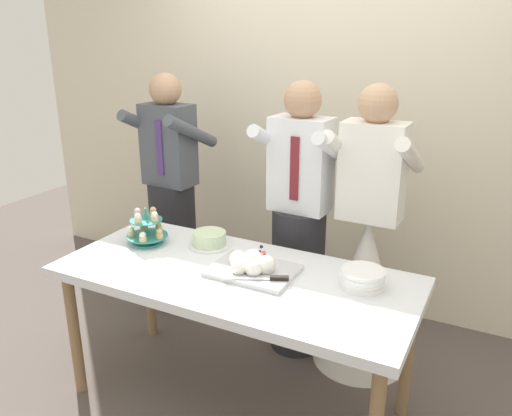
{
  "coord_description": "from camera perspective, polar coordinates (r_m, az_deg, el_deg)",
  "views": [
    {
      "loc": [
        1.15,
        -2.0,
        1.92
      ],
      "look_at": [
        0.04,
        0.15,
        1.07
      ],
      "focal_mm": 36.07,
      "sensor_mm": 36.0,
      "label": 1
    }
  ],
  "objects": [
    {
      "name": "main_cake_tray",
      "position": [
        2.55,
        -0.36,
        -6.44
      ],
      "size": [
        0.42,
        0.33,
        0.13
      ],
      "color": "silver",
      "rests_on": "dessert_table"
    },
    {
      "name": "dessert_table",
      "position": [
        2.61,
        -2.36,
        -8.61
      ],
      "size": [
        1.8,
        0.8,
        0.78
      ],
      "color": "silver",
      "rests_on": "ground_plane"
    },
    {
      "name": "round_cake",
      "position": [
        2.87,
        -5.19,
        -3.49
      ],
      "size": [
        0.24,
        0.24,
        0.08
      ],
      "color": "white",
      "rests_on": "dessert_table"
    },
    {
      "name": "person_bride",
      "position": [
        3.06,
        11.99,
        -7.08
      ],
      "size": [
        0.56,
        0.56,
        1.66
      ],
      "color": "white",
      "rests_on": "ground_plane"
    },
    {
      "name": "person_guest",
      "position": [
        3.61,
        -9.29,
        0.03
      ],
      "size": [
        0.48,
        0.51,
        1.66
      ],
      "color": "#232328",
      "rests_on": "ground_plane"
    },
    {
      "name": "rear_wall",
      "position": [
        3.61,
        8.63,
        11.55
      ],
      "size": [
        5.2,
        0.1,
        2.9
      ],
      "primitive_type": "cube",
      "color": "beige",
      "rests_on": "ground_plane"
    },
    {
      "name": "person_groom",
      "position": [
        3.08,
        4.76,
        -3.19
      ],
      "size": [
        0.48,
        0.51,
        1.66
      ],
      "color": "#232328",
      "rests_on": "ground_plane"
    },
    {
      "name": "plate_stack",
      "position": [
        2.47,
        11.72,
        -7.6
      ],
      "size": [
        0.21,
        0.21,
        0.09
      ],
      "color": "white",
      "rests_on": "dessert_table"
    },
    {
      "name": "ground_plane",
      "position": [
        3.0,
        -2.17,
        -20.53
      ],
      "size": [
        8.0,
        8.0,
        0.0
      ],
      "primitive_type": "plane",
      "color": "#564C47"
    },
    {
      "name": "cupcake_stand",
      "position": [
        2.94,
        -12.01,
        -2.33
      ],
      "size": [
        0.23,
        0.23,
        0.21
      ],
      "color": "teal",
      "rests_on": "dessert_table"
    }
  ]
}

